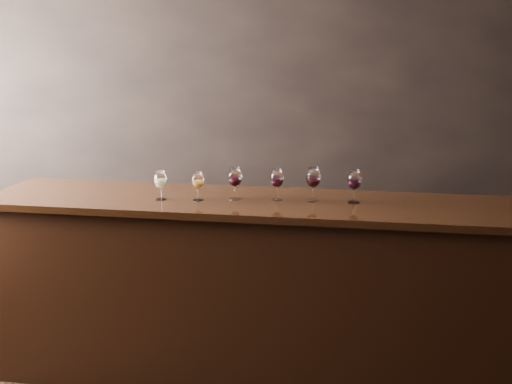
# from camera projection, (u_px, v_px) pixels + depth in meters

# --- Properties ---
(room_shell) EXTENTS (5.02, 4.52, 2.81)m
(room_shell) POSITION_uv_depth(u_px,v_px,m) (115.00, 117.00, 3.36)
(room_shell) COLOR black
(room_shell) RESTS_ON ground
(bar_counter) EXTENTS (3.34, 1.09, 1.15)m
(bar_counter) POSITION_uv_depth(u_px,v_px,m) (256.00, 294.00, 4.53)
(bar_counter) COLOR black
(bar_counter) RESTS_ON ground
(bar_top) EXTENTS (3.45, 1.18, 0.04)m
(bar_top) POSITION_uv_depth(u_px,v_px,m) (256.00, 203.00, 4.40)
(bar_top) COLOR black
(bar_top) RESTS_ON bar_counter
(back_bar_shelf) EXTENTS (2.19, 0.40, 0.79)m
(back_bar_shelf) POSITION_uv_depth(u_px,v_px,m) (252.00, 271.00, 5.51)
(back_bar_shelf) COLOR black
(back_bar_shelf) RESTS_ON ground
(glass_white) EXTENTS (0.08, 0.08, 0.18)m
(glass_white) POSITION_uv_depth(u_px,v_px,m) (160.00, 180.00, 4.38)
(glass_white) COLOR white
(glass_white) RESTS_ON bar_top
(glass_amber) EXTENTS (0.07, 0.07, 0.18)m
(glass_amber) POSITION_uv_depth(u_px,v_px,m) (198.00, 181.00, 4.37)
(glass_amber) COLOR white
(glass_amber) RESTS_ON bar_top
(glass_red_a) EXTENTS (0.09, 0.09, 0.20)m
(glass_red_a) POSITION_uv_depth(u_px,v_px,m) (235.00, 178.00, 4.38)
(glass_red_a) COLOR white
(glass_red_a) RESTS_ON bar_top
(glass_red_b) EXTENTS (0.08, 0.08, 0.19)m
(glass_red_b) POSITION_uv_depth(u_px,v_px,m) (277.00, 179.00, 4.37)
(glass_red_b) COLOR white
(glass_red_b) RESTS_ON bar_top
(glass_red_c) EXTENTS (0.09, 0.09, 0.21)m
(glass_red_c) POSITION_uv_depth(u_px,v_px,m) (313.00, 178.00, 4.34)
(glass_red_c) COLOR white
(glass_red_c) RESTS_ON bar_top
(glass_red_d) EXTENTS (0.09, 0.09, 0.20)m
(glass_red_d) POSITION_uv_depth(u_px,v_px,m) (354.00, 181.00, 4.30)
(glass_red_d) COLOR white
(glass_red_d) RESTS_ON bar_top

